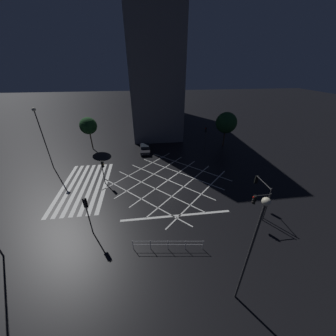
% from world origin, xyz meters
% --- Properties ---
extents(ground_plane, '(200.00, 200.00, 0.00)m').
position_xyz_m(ground_plane, '(0.00, 0.00, 0.00)').
color(ground_plane, black).
extents(road_markings, '(17.91, 23.22, 0.01)m').
position_xyz_m(road_markings, '(0.39, -7.19, 0.00)').
color(road_markings, silver).
rests_on(road_markings, ground_plane).
extents(office_building, '(34.79, 10.06, 25.17)m').
position_xyz_m(office_building, '(-31.51, -0.01, 12.59)').
color(office_building, slate).
rests_on(office_building, ground_plane).
extents(traffic_light_median_south, '(0.36, 0.39, 3.44)m').
position_xyz_m(traffic_light_median_south, '(-0.33, -8.57, 2.46)').
color(traffic_light_median_south, '#2D2D30').
rests_on(traffic_light_median_south, ground_plane).
extents(traffic_light_se_main, '(0.39, 0.36, 4.17)m').
position_xyz_m(traffic_light_se_main, '(8.34, -8.42, 2.98)').
color(traffic_light_se_main, '#2D2D30').
rests_on(traffic_light_se_main, ground_plane).
extents(traffic_light_ne_main, '(2.82, 0.36, 3.80)m').
position_xyz_m(traffic_light_ne_main, '(7.09, 9.05, 2.81)').
color(traffic_light_ne_main, '#2D2D30').
rests_on(traffic_light_ne_main, ground_plane).
extents(traffic_light_ne_cross, '(0.36, 1.87, 3.47)m').
position_xyz_m(traffic_light_ne_cross, '(8.91, 7.89, 2.52)').
color(traffic_light_ne_cross, '#2D2D30').
rests_on(traffic_light_ne_cross, ground_plane).
extents(traffic_light_nw_cross, '(0.36, 0.39, 4.59)m').
position_xyz_m(traffic_light_nw_cross, '(-9.12, 7.98, 3.26)').
color(traffic_light_nw_cross, '#2D2D30').
rests_on(traffic_light_nw_cross, ground_plane).
extents(street_lamp_east, '(0.50, 0.50, 9.24)m').
position_xyz_m(street_lamp_east, '(-5.79, -17.43, 6.36)').
color(street_lamp_east, '#2D2D30').
rests_on(street_lamp_east, ground_plane).
extents(street_lamp_far, '(0.43, 0.43, 8.79)m').
position_xyz_m(street_lamp_far, '(15.58, 2.78, 5.63)').
color(street_lamp_far, '#2D2D30').
rests_on(street_lamp_far, ground_plane).
extents(street_tree_near, '(3.03, 3.03, 6.05)m').
position_xyz_m(street_tree_near, '(-12.76, -12.91, 4.51)').
color(street_tree_near, '#38281C').
rests_on(street_tree_near, ground_plane).
extents(street_tree_far, '(3.94, 3.94, 6.56)m').
position_xyz_m(street_tree_far, '(-11.27, 12.54, 4.58)').
color(street_tree_far, '#38281C').
rests_on(street_tree_far, ground_plane).
extents(waiting_car, '(4.51, 1.70, 1.27)m').
position_xyz_m(waiting_car, '(-10.30, -2.98, 0.59)').
color(waiting_car, black).
rests_on(waiting_car, ground_plane).
extents(pedestrian_railing, '(0.83, 6.13, 1.05)m').
position_xyz_m(pedestrian_railing, '(11.13, -1.43, 0.67)').
color(pedestrian_railing, '#B7B7BC').
rests_on(pedestrian_railing, ground_plane).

